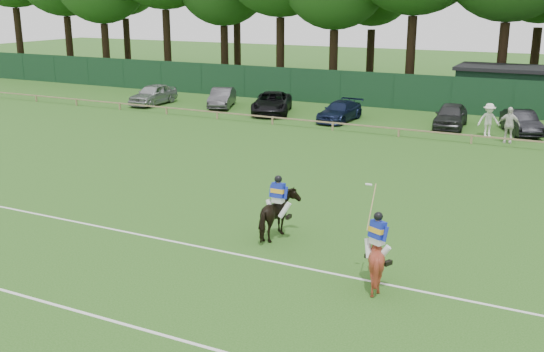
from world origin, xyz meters
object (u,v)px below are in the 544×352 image
Objects in this scene: hatch_grey at (451,115)px; spectator_left at (489,120)px; horse_chestnut at (376,259)px; horse_dark at (278,216)px; suv_black at (272,103)px; sedan_silver at (153,94)px; sedan_grey at (222,98)px; spectator_mid at (509,125)px; estate_black at (521,122)px; utility_shed at (519,89)px; sedan_navy at (340,111)px.

spectator_left is (2.43, -1.66, 0.21)m from hatch_grey.
hatch_grey is at bearing 120.73° from spectator_left.
horse_dark is at bearing -1.77° from horse_chestnut.
hatch_grey is at bearing -17.19° from suv_black.
horse_dark is 0.42× the size of sedan_silver.
suv_black is at bearing -29.43° from sedan_grey.
sedan_grey is 20.03m from spectator_mid.
sedan_grey is at bearing 175.58° from hatch_grey.
suv_black is 15.86m from estate_black.
suv_black is at bearing 178.55° from hatch_grey.
spectator_left reaches higher than horse_chestnut.
spectator_mid is 0.23× the size of utility_shed.
spectator_left is (18.58, -1.73, 0.26)m from sedan_grey.
sedan_silver is 0.53× the size of utility_shed.
sedan_navy is 2.27× the size of spectator_left.
utility_shed is (9.69, 9.04, 0.92)m from sedan_navy.
utility_shed is (0.24, 31.15, 0.77)m from horse_chestnut.
estate_black is at bearing -4.53° from hatch_grey.
sedan_grey is at bearing -54.63° from horse_dark.
utility_shed reaches higher than horse_chestnut.
sedan_silver is at bearing 175.59° from spectator_mid.
horse_dark is 20.89m from sedan_navy.
spectator_mid is (0.94, 20.27, 0.22)m from horse_chestnut.
spectator_left is (-1.59, -1.64, 0.28)m from estate_black.
spectator_left reaches higher than horse_dark.
horse_chestnut is 0.38× the size of estate_black.
spectator_mid reaches higher than sedan_navy.
spectator_mid is at bearing -29.66° from sedan_grey.
hatch_grey is at bearing 156.42° from estate_black.
sedan_grey is 0.97× the size of sedan_navy.
utility_shed reaches higher than estate_black.
utility_shed is at bearing 74.36° from estate_black.
spectator_left is at bearing -157.39° from estate_black.
horse_dark is at bearing -98.14° from utility_shed.
spectator_left is (3.65, 19.56, 0.16)m from horse_dark.
horse_chestnut is 29.94m from sedan_grey.
hatch_grey is (-2.72, 23.19, -0.04)m from horse_chestnut.
horse_dark is at bearing -71.45° from sedan_navy.
suv_black is 2.72× the size of spectator_left.
hatch_grey is (21.26, 1.18, -0.02)m from sedan_silver.
sedan_silver reaches higher than estate_black.
horse_chestnut is 31.16m from utility_shed.
sedan_silver is 1.09× the size of estate_black.
utility_shed is at bearing 93.24° from spectator_mid.
hatch_grey is 0.51× the size of utility_shed.
suv_black is 5.12m from sedan_navy.
sedan_silver reaches higher than sedan_grey.
spectator_left reaches higher than sedan_grey.
utility_shed is at bearing 62.02° from spectator_left.
spectator_mid reaches higher than horse_dark.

